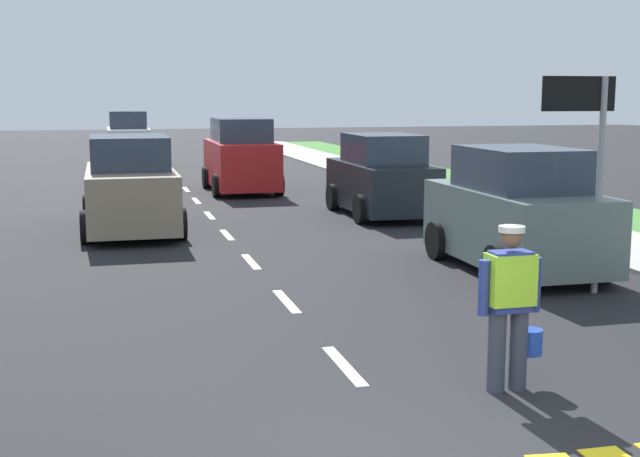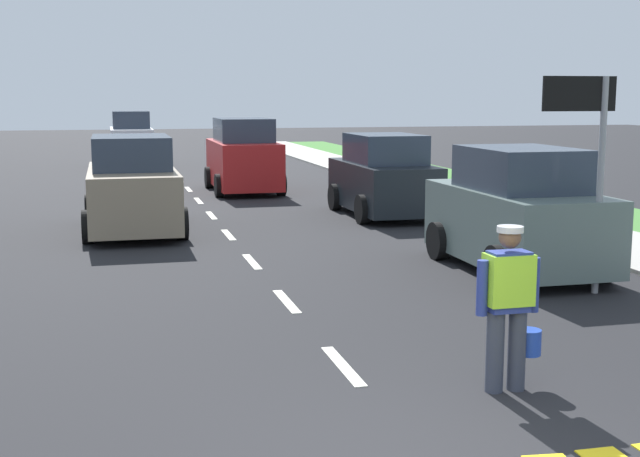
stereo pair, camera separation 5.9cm
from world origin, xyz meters
name	(u,v)px [view 1 (the left image)]	position (x,y,z in m)	size (l,w,h in m)	color
ground_plane	(185,189)	(0.00, 21.00, 0.00)	(96.00, 96.00, 0.00)	black
sidewalk_right	(574,234)	(7.20, 10.00, 0.00)	(2.40, 72.00, 0.14)	#B2ADA3
lane_center_line	(174,176)	(0.00, 25.20, 0.00)	(0.14, 46.40, 0.01)	silver
road_worker	(511,300)	(1.39, 1.58, 0.93)	(0.76, 0.38, 1.67)	#383D4C
lane_direction_sign	(587,132)	(4.35, 5.13, 2.41)	(1.16, 0.11, 3.20)	gray
car_outgoing_far	(241,158)	(1.59, 19.65, 1.04)	(2.05, 4.06, 2.24)	red
car_parked_far	(382,178)	(4.10, 13.70, 0.93)	(2.00, 3.94, 2.00)	black
car_parked_curbside	(516,214)	(4.20, 6.90, 0.96)	(2.03, 3.89, 2.08)	slate
car_oncoming_lead	(131,187)	(-1.92, 12.73, 0.96)	(2.08, 4.38, 2.06)	gray
car_oncoming_third	(128,141)	(-1.45, 30.02, 1.06)	(1.91, 4.03, 2.28)	silver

